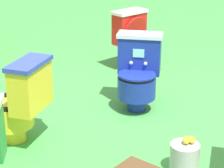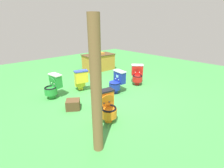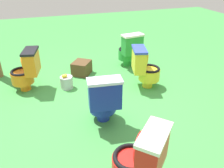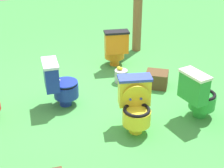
{
  "view_description": "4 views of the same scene",
  "coord_description": "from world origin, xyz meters",
  "px_view_note": "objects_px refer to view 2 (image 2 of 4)",
  "views": [
    {
      "loc": [
        -3.61,
        -0.01,
        1.79
      ],
      "look_at": [
        -0.4,
        0.18,
        0.53
      ],
      "focal_mm": 69.42,
      "sensor_mm": 36.0,
      "label": 1
    },
    {
      "loc": [
        -3.05,
        -3.44,
        2.14
      ],
      "look_at": [
        0.04,
        -0.12,
        0.4
      ],
      "focal_mm": 25.28,
      "sensor_mm": 36.0,
      "label": 2
    },
    {
      "loc": [
        2.82,
        -0.71,
        2.0
      ],
      "look_at": [
        -0.01,
        0.21,
        0.38
      ],
      "focal_mm": 36.4,
      "sensor_mm": 36.0,
      "label": 3
    },
    {
      "loc": [
        1.26,
        4.26,
        2.64
      ],
      "look_at": [
        -0.26,
        0.53,
        0.51
      ],
      "focal_mm": 53.59,
      "sensor_mm": 36.0,
      "label": 4
    }
  ],
  "objects_px": {
    "vendor_table": "(99,62)",
    "toilet_yellow": "(81,80)",
    "toilet_orange": "(107,106)",
    "lemon_bucket": "(96,104)",
    "toilet_red": "(137,74)",
    "wooden_post": "(96,91)",
    "toilet_green": "(53,86)",
    "toilet_blue": "(117,82)",
    "small_crate": "(73,104)"
  },
  "relations": [
    {
      "from": "toilet_green",
      "to": "toilet_blue",
      "type": "bearing_deg",
      "value": -129.95
    },
    {
      "from": "toilet_blue",
      "to": "lemon_bucket",
      "type": "bearing_deg",
      "value": 113.91
    },
    {
      "from": "toilet_orange",
      "to": "vendor_table",
      "type": "distance_m",
      "value": 4.37
    },
    {
      "from": "wooden_post",
      "to": "small_crate",
      "type": "relative_size",
      "value": 6.45
    },
    {
      "from": "toilet_green",
      "to": "lemon_bucket",
      "type": "xyz_separation_m",
      "value": [
        0.54,
        -1.4,
        -0.26
      ]
    },
    {
      "from": "toilet_green",
      "to": "wooden_post",
      "type": "bearing_deg",
      "value": 164.61
    },
    {
      "from": "small_crate",
      "to": "toilet_green",
      "type": "bearing_deg",
      "value": 93.34
    },
    {
      "from": "vendor_table",
      "to": "lemon_bucket",
      "type": "relative_size",
      "value": 5.51
    },
    {
      "from": "toilet_green",
      "to": "vendor_table",
      "type": "xyz_separation_m",
      "value": [
        2.95,
        1.51,
        0.02
      ]
    },
    {
      "from": "toilet_orange",
      "to": "wooden_post",
      "type": "distance_m",
      "value": 1.21
    },
    {
      "from": "toilet_red",
      "to": "toilet_green",
      "type": "relative_size",
      "value": 1.0
    },
    {
      "from": "toilet_yellow",
      "to": "lemon_bucket",
      "type": "relative_size",
      "value": 2.63
    },
    {
      "from": "toilet_orange",
      "to": "toilet_blue",
      "type": "relative_size",
      "value": 1.0
    },
    {
      "from": "wooden_post",
      "to": "lemon_bucket",
      "type": "xyz_separation_m",
      "value": [
        0.88,
        1.22,
        -1.03
      ]
    },
    {
      "from": "vendor_table",
      "to": "small_crate",
      "type": "distance_m",
      "value": 3.86
    },
    {
      "from": "toilet_blue",
      "to": "wooden_post",
      "type": "distance_m",
      "value": 2.67
    },
    {
      "from": "vendor_table",
      "to": "toilet_yellow",
      "type": "bearing_deg",
      "value": -141.9
    },
    {
      "from": "toilet_red",
      "to": "wooden_post",
      "type": "xyz_separation_m",
      "value": [
        -3.12,
        -1.61,
        0.77
      ]
    },
    {
      "from": "toilet_orange",
      "to": "lemon_bucket",
      "type": "distance_m",
      "value": 0.7
    },
    {
      "from": "toilet_orange",
      "to": "vendor_table",
      "type": "bearing_deg",
      "value": -113.85
    },
    {
      "from": "toilet_red",
      "to": "vendor_table",
      "type": "height_order",
      "value": "vendor_table"
    },
    {
      "from": "vendor_table",
      "to": "lemon_bucket",
      "type": "xyz_separation_m",
      "value": [
        -2.4,
        -2.91,
        -0.28
      ]
    },
    {
      "from": "lemon_bucket",
      "to": "small_crate",
      "type": "bearing_deg",
      "value": 142.75
    },
    {
      "from": "toilet_blue",
      "to": "lemon_bucket",
      "type": "xyz_separation_m",
      "value": [
        -1.14,
        -0.36,
        -0.25
      ]
    },
    {
      "from": "vendor_table",
      "to": "wooden_post",
      "type": "distance_m",
      "value": 5.33
    },
    {
      "from": "toilet_blue",
      "to": "toilet_red",
      "type": "relative_size",
      "value": 1.0
    },
    {
      "from": "toilet_blue",
      "to": "lemon_bucket",
      "type": "height_order",
      "value": "toilet_blue"
    },
    {
      "from": "small_crate",
      "to": "toilet_orange",
      "type": "bearing_deg",
      "value": -71.81
    },
    {
      "from": "toilet_orange",
      "to": "small_crate",
      "type": "relative_size",
      "value": 2.05
    },
    {
      "from": "toilet_orange",
      "to": "toilet_green",
      "type": "xyz_separation_m",
      "value": [
        -0.39,
        2.03,
        0.0
      ]
    },
    {
      "from": "toilet_orange",
      "to": "lemon_bucket",
      "type": "xyz_separation_m",
      "value": [
        0.16,
        0.63,
        -0.26
      ]
    },
    {
      "from": "vendor_table",
      "to": "small_crate",
      "type": "relative_size",
      "value": 4.29
    },
    {
      "from": "wooden_post",
      "to": "vendor_table",
      "type": "bearing_deg",
      "value": 51.5
    },
    {
      "from": "lemon_bucket",
      "to": "toilet_orange",
      "type": "bearing_deg",
      "value": -104.03
    },
    {
      "from": "toilet_red",
      "to": "toilet_yellow",
      "type": "bearing_deg",
      "value": 18.73
    },
    {
      "from": "toilet_yellow",
      "to": "wooden_post",
      "type": "distance_m",
      "value": 2.93
    },
    {
      "from": "toilet_red",
      "to": "wooden_post",
      "type": "relative_size",
      "value": 0.32
    },
    {
      "from": "toilet_red",
      "to": "lemon_bucket",
      "type": "distance_m",
      "value": 2.29
    },
    {
      "from": "vendor_table",
      "to": "wooden_post",
      "type": "height_order",
      "value": "wooden_post"
    },
    {
      "from": "small_crate",
      "to": "lemon_bucket",
      "type": "xyz_separation_m",
      "value": [
        0.48,
        -0.37,
        -0.01
      ]
    },
    {
      "from": "toilet_blue",
      "to": "toilet_green",
      "type": "relative_size",
      "value": 1.0
    },
    {
      "from": "wooden_post",
      "to": "toilet_green",
      "type": "bearing_deg",
      "value": 82.72
    },
    {
      "from": "toilet_orange",
      "to": "toilet_red",
      "type": "xyz_separation_m",
      "value": [
        2.4,
        1.02,
        0.0
      ]
    },
    {
      "from": "toilet_green",
      "to": "wooden_post",
      "type": "relative_size",
      "value": 0.32
    },
    {
      "from": "toilet_red",
      "to": "toilet_yellow",
      "type": "distance_m",
      "value": 2.09
    },
    {
      "from": "toilet_orange",
      "to": "wooden_post",
      "type": "bearing_deg",
      "value": 51.19
    },
    {
      "from": "toilet_orange",
      "to": "small_crate",
      "type": "height_order",
      "value": "toilet_orange"
    },
    {
      "from": "toilet_green",
      "to": "small_crate",
      "type": "xyz_separation_m",
      "value": [
        0.06,
        -1.03,
        -0.24
      ]
    },
    {
      "from": "toilet_orange",
      "to": "toilet_yellow",
      "type": "height_order",
      "value": "same"
    },
    {
      "from": "toilet_orange",
      "to": "wooden_post",
      "type": "relative_size",
      "value": 0.32
    }
  ]
}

